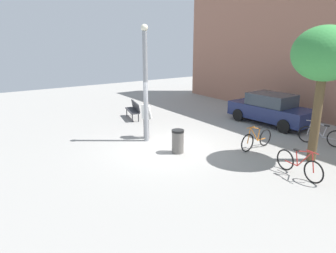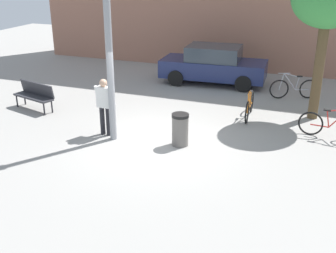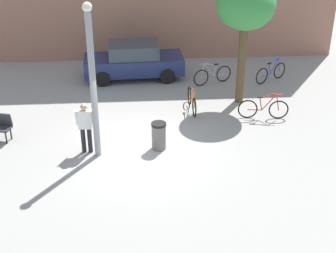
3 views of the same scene
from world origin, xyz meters
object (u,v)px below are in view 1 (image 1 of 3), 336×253
plaza_tree (325,56)px  bicycle_orange (256,139)px  park_bench (134,109)px  trash_bin (178,141)px  lamppost (145,82)px  bicycle_silver (321,136)px  parked_car_navy (271,109)px  bicycle_red (299,165)px  person_by_lamppost (146,116)px

plaza_tree → bicycle_orange: bearing=-160.3°
park_bench → trash_bin: bearing=-11.0°
park_bench → plaza_tree: 9.70m
lamppost → bicycle_silver: 7.49m
lamppost → bicycle_orange: lamppost is taller
park_bench → parked_car_navy: (4.81, 5.21, 0.23)m
bicycle_red → bicycle_orange: bearing=160.3°
person_by_lamppost → bicycle_red: (6.11, 1.99, -0.58)m
bicycle_red → parked_car_navy: parked_car_navy is taller
bicycle_silver → bicycle_red: bearing=-69.1°
plaza_tree → bicycle_red: 3.68m
bicycle_orange → plaza_tree: bearing=19.7°
lamppost → plaza_tree: 6.53m
park_bench → bicycle_red: (9.41, 0.85, -0.16)m
plaza_tree → trash_bin: (-3.30, -3.51, -3.21)m
bicycle_orange → bicycle_red: (2.47, -0.89, 0.00)m
park_bench → bicycle_orange: (6.94, 1.74, -0.16)m
park_bench → bicycle_red: size_ratio=0.93×
lamppost → bicycle_silver: lamppost is taller
bicycle_orange → park_bench: bearing=-165.9°
trash_bin → bicycle_silver: bearing=64.8°
bicycle_orange → person_by_lamppost: bearing=-141.7°
bicycle_red → bicycle_silver: same height
bicycle_orange → bicycle_silver: size_ratio=1.07×
bicycle_orange → bicycle_red: size_ratio=1.00×
park_bench → lamppost: bearing=-20.2°
lamppost → parked_car_navy: 6.88m
parked_car_navy → lamppost: bearing=-100.1°
bicycle_silver → parked_car_navy: bearing=164.4°
park_bench → plaza_tree: plaza_tree is taller
plaza_tree → bicycle_red: plaza_tree is taller
person_by_lamppost → bicycle_silver: 7.27m
plaza_tree → bicycle_silver: 3.85m
lamppost → plaza_tree: lamppost is taller
bicycle_orange → trash_bin: 3.14m
bicycle_orange → lamppost: bearing=-136.9°
person_by_lamppost → bicycle_silver: person_by_lamppost is taller
bicycle_orange → bicycle_silver: (1.15, 2.56, 0.00)m
park_bench → trash_bin: park_bench is taller
plaza_tree → bicycle_red: (0.55, -1.57, -3.28)m
lamppost → bicycle_orange: 4.99m
park_bench → parked_car_navy: parked_car_navy is taller
person_by_lamppost → plaza_tree: plaza_tree is taller
park_bench → trash_bin: 5.66m
bicycle_silver → trash_bin: bicycle_silver is taller
park_bench → plaza_tree: bearing=15.3°
person_by_lamppost → lamppost: bearing=-29.9°
bicycle_silver → trash_bin: 5.94m
bicycle_orange → bicycle_silver: same height
person_by_lamppost → bicycle_orange: bearing=38.3°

